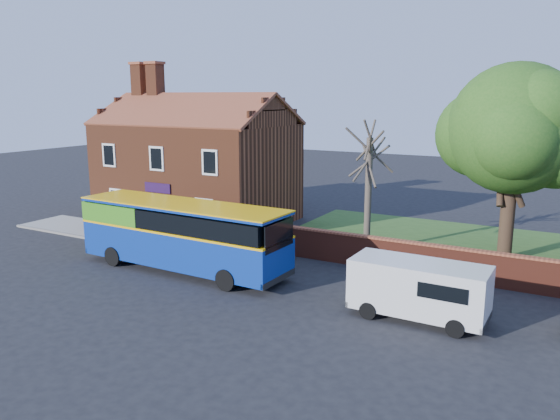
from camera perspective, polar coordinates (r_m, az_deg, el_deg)
The scene contains 10 objects.
ground at distance 25.18m, azimuth -11.69°, elevation -7.78°, with size 120.00×120.00×0.00m, color black.
pavement at distance 33.77m, azimuth -14.38°, elevation -2.75°, with size 18.00×3.50×0.12m, color gray.
kerb at distance 32.57m, azimuth -16.49°, elevation -3.39°, with size 18.00×0.15×0.14m, color slate.
grass_strip at distance 32.04m, azimuth 23.28°, elevation -4.22°, with size 26.00×12.00×0.04m, color #426B28.
shop_building at distance 37.43m, azimuth -8.62°, elevation 4.13°, with size 12.30×8.13×10.50m.
boundary_wall at distance 26.08m, azimuth 21.97°, elevation -5.85°, with size 22.00×0.38×1.60m.
bus at distance 26.97m, azimuth -10.69°, elevation -2.23°, with size 11.01×3.10×3.33m.
van_near at distance 21.45m, azimuth 14.33°, elevation -7.88°, with size 5.10×2.18×2.23m.
large_tree at distance 29.76m, azimuth 23.51°, elevation 7.42°, with size 8.21×6.49×10.01m.
bare_tree at distance 29.35m, azimuth 9.21°, elevation 2.15°, with size 2.55×3.03×6.79m.
Camera 1 is at (15.72, -17.82, 8.35)m, focal length 35.00 mm.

